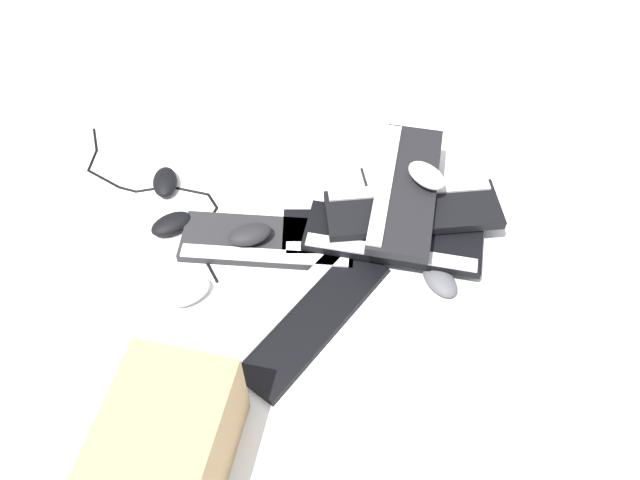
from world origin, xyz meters
TOP-DOWN VIEW (x-y plane):
  - ground_plane at (0.00, 0.00)m, footprint 3.20×3.20m
  - keyboard_0 at (0.10, -0.02)m, footprint 0.46×0.32m
  - keyboard_1 at (-0.15, 0.06)m, footprint 0.46×0.34m
  - keyboard_2 at (-0.14, -0.18)m, footprint 0.46×0.34m
  - keyboard_3 at (0.14, -0.08)m, footprint 0.44×0.38m
  - keyboard_4 at (0.21, -0.04)m, footprint 0.46×0.28m
  - keyboard_5 at (0.22, 0.01)m, footprint 0.38×0.45m
  - mouse_0 at (-0.37, -0.01)m, footprint 0.12×0.09m
  - mouse_1 at (0.27, 0.00)m, footprint 0.09×0.12m
  - mouse_2 at (-0.35, 0.21)m, footprint 0.12×0.08m
  - mouse_3 at (0.19, -0.22)m, footprint 0.08×0.12m
  - mouse_4 at (-0.33, 0.37)m, footprint 0.09×0.12m
  - mouse_5 at (-0.19, 0.08)m, footprint 0.12×0.08m
  - cable_0 at (0.23, 0.03)m, footprint 0.31×0.27m
  - cable_1 at (-0.36, 0.35)m, footprint 0.30×0.68m
  - cardboard_box at (-0.51, -0.38)m, footprint 0.35×0.37m

SIDE VIEW (x-z plane):
  - ground_plane at x=0.00m, z-range 0.00..0.00m
  - cable_0 at x=0.23m, z-range 0.00..0.01m
  - cable_1 at x=-0.36m, z-range 0.00..0.01m
  - keyboard_0 at x=0.10m, z-range 0.00..0.03m
  - keyboard_1 at x=-0.15m, z-range 0.00..0.03m
  - keyboard_2 at x=-0.14m, z-range 0.00..0.03m
  - mouse_0 at x=-0.37m, z-range 0.00..0.04m
  - mouse_2 at x=-0.35m, z-range 0.00..0.04m
  - mouse_3 at x=0.19m, z-range 0.00..0.04m
  - mouse_4 at x=-0.33m, z-range 0.00..0.04m
  - keyboard_3 at x=0.14m, z-range 0.03..0.06m
  - mouse_5 at x=-0.19m, z-range 0.03..0.07m
  - keyboard_4 at x=0.21m, z-range 0.06..0.09m
  - keyboard_5 at x=0.22m, z-range 0.09..0.12m
  - cardboard_box at x=-0.51m, z-range 0.00..0.21m
  - mouse_1 at x=0.27m, z-range 0.12..0.16m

